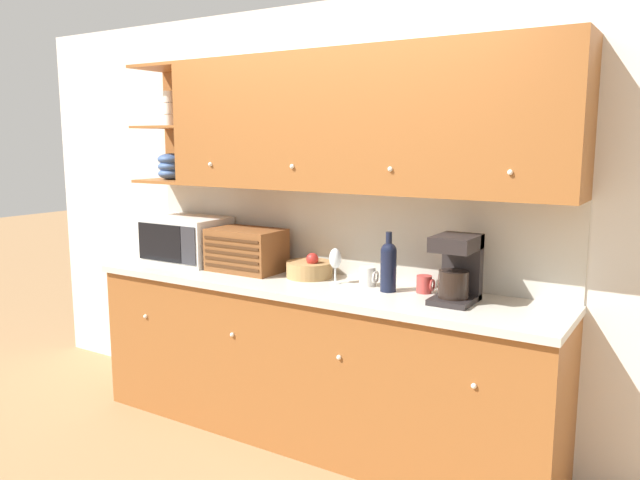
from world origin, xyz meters
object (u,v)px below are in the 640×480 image
fruit_basket (310,269)px  wine_bottle (388,264)px  mug (425,284)px  coffee_maker (457,267)px  microwave (186,240)px  wine_glass (335,260)px  mug_blue_second (368,276)px  bread_box (246,250)px

fruit_basket → wine_bottle: size_ratio=0.85×
mug → coffee_maker: 0.26m
microwave → wine_glass: 1.20m
wine_bottle → wine_glass: bearing=178.3°
mug_blue_second → coffee_maker: bearing=-6.6°
microwave → wine_bottle: bearing=-1.1°
microwave → fruit_basket: (0.98, 0.04, -0.10)m
microwave → fruit_basket: 0.99m
bread_box → coffee_maker: 1.40m
microwave → mug: 1.73m
wine_bottle → coffee_maker: coffee_maker is taller
wine_glass → wine_bottle: size_ratio=0.63×
mug_blue_second → coffee_maker: size_ratio=0.31×
microwave → wine_glass: microwave is taller
fruit_basket → wine_bottle: wine_bottle is taller
microwave → wine_glass: bearing=-1.0°
wine_glass → wine_bottle: 0.35m
mug → mug_blue_second: bearing=-177.3°
microwave → coffee_maker: coffee_maker is taller
microwave → coffee_maker: size_ratio=1.58×
fruit_basket → coffee_maker: bearing=-4.5°
bread_box → coffee_maker: (1.40, -0.02, 0.04)m
bread_box → wine_glass: bread_box is taller
wine_bottle → mug: 0.22m
fruit_basket → wine_glass: 0.24m
wine_glass → wine_bottle: bearing=-1.7°
bread_box → wine_glass: bearing=-0.5°
bread_box → wine_bottle: 1.01m
microwave → wine_glass: (1.20, -0.02, -0.01)m
mug_blue_second → mug: bearing=2.7°
wine_bottle → coffee_maker: (0.39, -0.01, 0.03)m
wine_bottle → coffee_maker: size_ratio=0.95×
microwave → fruit_basket: microwave is taller
bread_box → wine_bottle: bearing=-0.9°
fruit_basket → mug: size_ratio=2.93×
wine_glass → coffee_maker: size_ratio=0.60×
microwave → coffee_maker: bearing=-1.1°
microwave → wine_bottle: (1.54, -0.03, -0.00)m
bread_box → mug_blue_second: (0.85, 0.04, -0.08)m
coffee_maker → mug_blue_second: bearing=173.4°
coffee_maker → wine_glass: bearing=178.6°
fruit_basket → mug_blue_second: fruit_basket is taller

